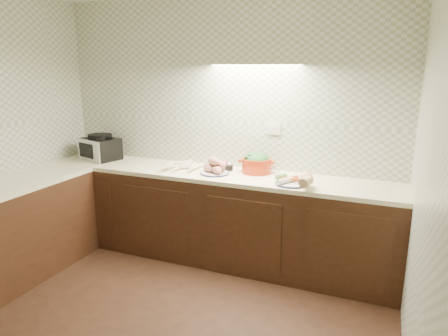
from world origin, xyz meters
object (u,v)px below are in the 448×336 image
at_px(sweet_potato_plate, 215,168).
at_px(veg_plate, 298,180).
at_px(toaster_oven, 100,148).
at_px(onion_bowl, 226,166).
at_px(dutch_oven, 257,163).
at_px(parsnip_pile, 180,167).

distance_m(sweet_potato_plate, veg_plate, 0.83).
distance_m(toaster_oven, onion_bowl, 1.48).
bearing_deg(sweet_potato_plate, veg_plate, -6.66).
xyz_separation_m(toaster_oven, dutch_oven, (1.79, 0.10, -0.04)).
bearing_deg(parsnip_pile, toaster_oven, 174.99).
bearing_deg(parsnip_pile, sweet_potato_plate, 0.91).
relative_size(onion_bowl, dutch_oven, 0.40).
height_order(sweet_potato_plate, dutch_oven, dutch_oven).
height_order(toaster_oven, sweet_potato_plate, toaster_oven).
height_order(parsnip_pile, onion_bowl, onion_bowl).
xyz_separation_m(onion_bowl, veg_plate, (0.78, -0.26, 0.01)).
bearing_deg(dutch_oven, onion_bowl, 176.43).
height_order(toaster_oven, onion_bowl, toaster_oven).
height_order(dutch_oven, veg_plate, dutch_oven).
relative_size(parsnip_pile, onion_bowl, 2.66).
xyz_separation_m(parsnip_pile, veg_plate, (1.20, -0.09, 0.01)).
bearing_deg(onion_bowl, dutch_oven, 4.29).
xyz_separation_m(onion_bowl, dutch_oven, (0.31, 0.02, 0.06)).
bearing_deg(toaster_oven, dutch_oven, 19.60).
distance_m(onion_bowl, dutch_oven, 0.32).
xyz_separation_m(sweet_potato_plate, onion_bowl, (0.05, 0.16, -0.02)).
bearing_deg(dutch_oven, toaster_oven, 175.34).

